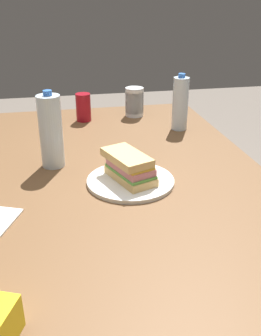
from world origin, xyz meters
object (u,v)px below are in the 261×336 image
(water_bottle_tall, at_px, (51,131))
(water_bottle_spare, at_px, (180,104))
(soda_can_red, at_px, (83,107))
(sandwich, at_px, (129,167))
(plastic_cup_stack, at_px, (134,102))
(paper_plate, at_px, (130,181))
(dining_table, at_px, (86,215))

(water_bottle_tall, height_order, water_bottle_spare, water_bottle_tall)
(soda_can_red, distance_m, water_bottle_spare, 0.43)
(sandwich, relative_size, soda_can_red, 1.64)
(sandwich, relative_size, plastic_cup_stack, 1.53)
(sandwich, height_order, water_bottle_spare, water_bottle_spare)
(paper_plate, relative_size, soda_can_red, 2.19)
(water_bottle_tall, distance_m, water_bottle_spare, 0.59)
(water_bottle_tall, bearing_deg, soda_can_red, -17.05)
(paper_plate, relative_size, water_bottle_spare, 1.15)
(soda_can_red, relative_size, water_bottle_tall, 0.48)
(paper_plate, relative_size, water_bottle_tall, 1.05)
(dining_table, xyz_separation_m, soda_can_red, (0.69, -0.06, 0.13))
(paper_plate, bearing_deg, dining_table, 108.83)
(plastic_cup_stack, xyz_separation_m, water_bottle_spare, (-0.22, -0.15, 0.04))
(sandwich, bearing_deg, water_bottle_spare, -33.98)
(water_bottle_tall, height_order, plastic_cup_stack, water_bottle_tall)
(paper_plate, xyz_separation_m, water_bottle_tall, (0.18, 0.23, 0.11))
(sandwich, xyz_separation_m, water_bottle_spare, (0.45, -0.30, 0.06))
(dining_table, bearing_deg, plastic_cup_stack, -22.36)
(water_bottle_tall, bearing_deg, paper_plate, -127.87)
(dining_table, distance_m, soda_can_red, 0.71)
(paper_plate, distance_m, water_bottle_spare, 0.55)
(plastic_cup_stack, relative_size, water_bottle_spare, 0.56)
(sandwich, bearing_deg, plastic_cup_stack, -13.10)
(sandwich, bearing_deg, dining_table, 110.24)
(sandwich, bearing_deg, soda_can_red, 7.24)
(paper_plate, relative_size, sandwich, 1.34)
(dining_table, xyz_separation_m, water_bottle_tall, (0.23, 0.08, 0.19))
(dining_table, relative_size, paper_plate, 6.62)
(water_bottle_spare, bearing_deg, water_bottle_tall, 117.49)
(soda_can_red, relative_size, plastic_cup_stack, 0.93)
(water_bottle_tall, xyz_separation_m, water_bottle_spare, (0.27, -0.53, -0.01))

